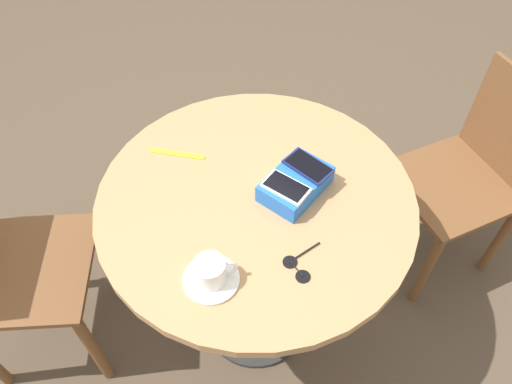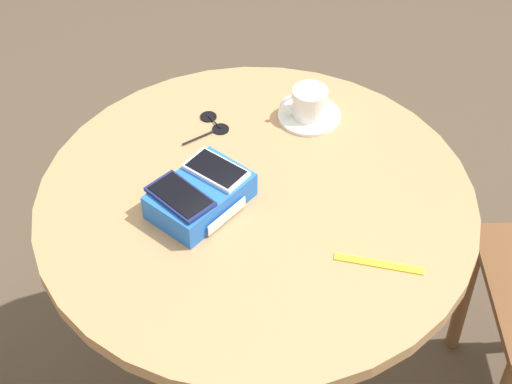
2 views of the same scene
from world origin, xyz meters
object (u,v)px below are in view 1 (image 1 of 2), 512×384
(coffee_cup, at_px, (211,271))
(phone_navy, at_px, (308,166))
(chair_far_side, at_px, (466,178))
(sunglasses, at_px, (298,267))
(saucer, at_px, (211,279))
(chair_near_window, at_px, (9,271))
(phone_box, at_px, (295,184))
(lanyard_strap, at_px, (177,154))
(phone_white, at_px, (286,187))
(round_table, at_px, (256,225))

(coffee_cup, bearing_deg, phone_navy, -178.66)
(coffee_cup, relative_size, chair_far_side, 0.11)
(sunglasses, xyz_separation_m, chair_far_side, (-0.87, 0.15, -0.32))
(saucer, distance_m, chair_near_window, 0.77)
(saucer, bearing_deg, sunglasses, 139.06)
(phone_box, distance_m, lanyard_strap, 0.37)
(saucer, bearing_deg, lanyard_strap, -124.13)
(lanyard_strap, bearing_deg, saucer, 55.87)
(phone_box, xyz_separation_m, lanyard_strap, (0.11, -0.35, -0.03))
(phone_white, relative_size, sunglasses, 1.01)
(lanyard_strap, bearing_deg, round_table, 94.52)
(phone_navy, xyz_separation_m, chair_near_window, (0.66, -0.65, -0.38))
(lanyard_strap, bearing_deg, sunglasses, 80.40)
(round_table, distance_m, phone_navy, 0.25)
(phone_navy, height_order, lanyard_strap, phone_navy)
(phone_navy, height_order, saucer, phone_navy)
(saucer, height_order, chair_near_window, chair_near_window)
(phone_navy, bearing_deg, phone_white, -0.65)
(chair_far_side, bearing_deg, phone_white, -22.70)
(chair_near_window, bearing_deg, phone_white, 131.25)
(chair_near_window, bearing_deg, chair_far_side, 143.68)
(phone_navy, height_order, phone_white, same)
(phone_navy, xyz_separation_m, sunglasses, (0.24, 0.15, -0.06))
(saucer, bearing_deg, round_table, -163.21)
(coffee_cup, xyz_separation_m, lanyard_strap, (-0.24, -0.36, -0.04))
(phone_white, bearing_deg, coffee_cup, 1.99)
(phone_box, relative_size, phone_white, 1.57)
(round_table, bearing_deg, saucer, 16.79)
(chair_far_side, bearing_deg, round_table, -26.22)
(phone_white, bearing_deg, chair_far_side, 157.30)
(phone_navy, relative_size, lanyard_strap, 0.81)
(round_table, relative_size, sunglasses, 7.12)
(saucer, distance_m, coffee_cup, 0.04)
(phone_white, height_order, lanyard_strap, phone_white)
(round_table, distance_m, phone_white, 0.21)
(phone_white, distance_m, sunglasses, 0.21)
(saucer, height_order, sunglasses, saucer)
(saucer, xyz_separation_m, chair_near_window, (0.26, -0.65, -0.32))
(round_table, bearing_deg, sunglasses, 64.06)
(coffee_cup, xyz_separation_m, chair_far_side, (-1.02, 0.29, -0.36))
(round_table, distance_m, coffee_cup, 0.33)
(round_table, relative_size, phone_white, 7.05)
(phone_white, distance_m, coffee_cup, 0.30)
(saucer, xyz_separation_m, coffee_cup, (-0.00, 0.00, 0.04))
(lanyard_strap, bearing_deg, coffee_cup, 56.17)
(round_table, bearing_deg, phone_white, 116.88)
(lanyard_strap, relative_size, chair_near_window, 0.20)
(phone_white, relative_size, lanyard_strap, 0.75)
(round_table, height_order, phone_box, phone_box)
(phone_navy, bearing_deg, chair_near_window, -44.25)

